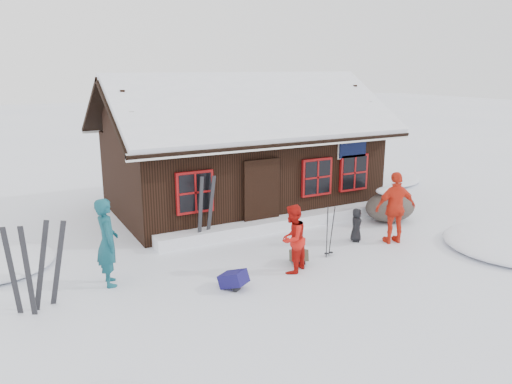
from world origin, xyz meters
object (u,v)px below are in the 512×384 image
at_px(skier_teal, 107,242).
at_px(backpack_blue, 234,282).
at_px(boulder, 390,206).
at_px(ski_poles, 329,232).
at_px(ski_pair_left, 50,265).
at_px(skier_orange_right, 396,208).
at_px(backpack_olive, 299,258).
at_px(skier_crouched, 356,225).
at_px(skier_orange_left, 292,239).

xyz_separation_m(skier_teal, backpack_blue, (2.25, -1.46, -0.81)).
bearing_deg(boulder, ski_poles, -156.04).
height_order(ski_pair_left, ski_poles, ski_pair_left).
bearing_deg(ski_pair_left, backpack_blue, -9.85).
xyz_separation_m(skier_orange_right, backpack_olive, (-3.03, -0.04, -0.83)).
distance_m(skier_crouched, boulder, 2.27).
bearing_deg(ski_pair_left, skier_orange_right, 3.06).
distance_m(skier_orange_left, backpack_olive, 0.84).
bearing_deg(backpack_blue, skier_orange_left, -24.71).
xyz_separation_m(skier_orange_left, ski_poles, (1.32, 0.38, -0.17)).
distance_m(skier_teal, skier_orange_right, 7.32).
height_order(skier_orange_right, backpack_blue, skier_orange_right).
bearing_deg(boulder, skier_orange_left, -158.15).
relative_size(skier_teal, ski_poles, 1.46).
distance_m(skier_orange_left, boulder, 5.06).
height_order(skier_teal, skier_orange_left, skier_teal).
xyz_separation_m(skier_orange_left, backpack_blue, (-1.57, -0.19, -0.65)).
bearing_deg(skier_crouched, backpack_blue, 154.20).
xyz_separation_m(boulder, backpack_olive, (-4.28, -1.54, -0.35)).
relative_size(skier_orange_right, skier_crouched, 2.12).
height_order(skier_crouched, backpack_olive, skier_crouched).
xyz_separation_m(skier_crouched, boulder, (2.06, 0.94, 0.03)).
xyz_separation_m(boulder, ski_pair_left, (-9.71, -1.10, 0.38)).
relative_size(boulder, backpack_olive, 3.30).
xyz_separation_m(skier_crouched, backpack_blue, (-4.19, -1.13, -0.31)).
height_order(skier_teal, ski_poles, skier_teal).
relative_size(ski_pair_left, backpack_olive, 3.64).
relative_size(skier_orange_left, backpack_olive, 3.21).
height_order(skier_crouched, ski_poles, ski_poles).
relative_size(boulder, backpack_blue, 3.06).
height_order(skier_teal, backpack_blue, skier_teal).
xyz_separation_m(skier_orange_left, backpack_olive, (0.41, 0.34, -0.66)).
distance_m(skier_crouched, ski_pair_left, 7.66).
relative_size(skier_crouched, backpack_blue, 1.71).
distance_m(skier_orange_left, skier_crouched, 2.81).
height_order(boulder, backpack_olive, boulder).
relative_size(ski_pair_left, backpack_blue, 3.37).
bearing_deg(backpack_blue, ski_pair_left, 132.87).
bearing_deg(skier_orange_left, boulder, 171.11).
height_order(skier_orange_right, boulder, skier_orange_right).
distance_m(ski_pair_left, ski_poles, 6.36).
relative_size(skier_teal, skier_orange_right, 1.00).
height_order(ski_pair_left, backpack_blue, ski_pair_left).
xyz_separation_m(ski_pair_left, ski_poles, (6.34, -0.40, -0.24)).
distance_m(boulder, ski_poles, 3.69).
height_order(skier_teal, boulder, skier_teal).
height_order(skier_orange_right, skier_crouched, skier_orange_right).
bearing_deg(ski_pair_left, skier_crouched, 7.02).
relative_size(skier_crouched, ski_poles, 0.69).
relative_size(skier_orange_right, ski_poles, 1.46).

